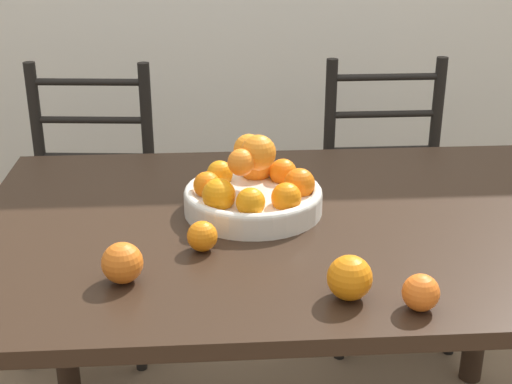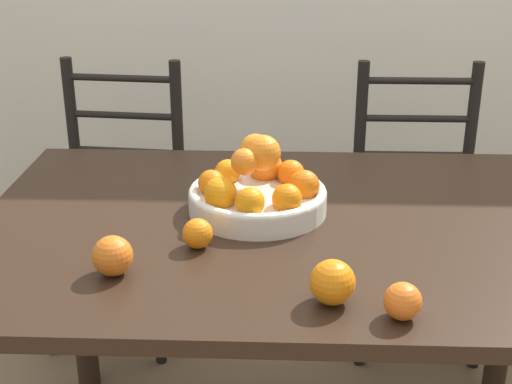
{
  "view_description": "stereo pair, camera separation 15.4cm",
  "coord_description": "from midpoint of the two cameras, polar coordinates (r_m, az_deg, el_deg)",
  "views": [
    {
      "loc": [
        -0.19,
        -1.47,
        1.45
      ],
      "look_at": [
        -0.09,
        -0.04,
        0.86
      ],
      "focal_mm": 50.0,
      "sensor_mm": 36.0,
      "label": 1
    },
    {
      "loc": [
        -0.03,
        -1.47,
        1.45
      ],
      "look_at": [
        -0.09,
        -0.04,
        0.86
      ],
      "focal_mm": 50.0,
      "sensor_mm": 36.0,
      "label": 2
    }
  ],
  "objects": [
    {
      "name": "orange_loose_2",
      "position": [
        1.39,
        -8.31,
        -5.16
      ],
      "size": [
        0.08,
        0.08,
        0.08
      ],
      "color": "orange",
      "rests_on": "dining_table"
    },
    {
      "name": "fruit_bowl",
      "position": [
        1.65,
        2.84,
        0.1
      ],
      "size": [
        0.32,
        0.32,
        0.19
      ],
      "color": "silver",
      "rests_on": "dining_table"
    },
    {
      "name": "dining_table",
      "position": [
        1.67,
        5.76,
        -5.69
      ],
      "size": [
        1.45,
        0.96,
        0.77
      ],
      "color": "black",
      "rests_on": "ground_plane"
    },
    {
      "name": "orange_loose_3",
      "position": [
        1.48,
        -1.73,
        -3.41
      ],
      "size": [
        0.06,
        0.06,
        0.06
      ],
      "color": "orange",
      "rests_on": "dining_table"
    },
    {
      "name": "chair_left",
      "position": [
        2.48,
        -9.33,
        -0.96
      ],
      "size": [
        0.46,
        0.44,
        0.95
      ],
      "rotation": [
        0.0,
        0.0,
        -0.09
      ],
      "color": "black",
      "rests_on": "ground_plane"
    },
    {
      "name": "orange_loose_1",
      "position": [
        1.3,
        9.56,
        -7.23
      ],
      "size": [
        0.08,
        0.08,
        0.08
      ],
      "color": "orange",
      "rests_on": "dining_table"
    },
    {
      "name": "chair_right",
      "position": [
        2.49,
        14.47,
        -1.3
      ],
      "size": [
        0.42,
        0.4,
        0.95
      ],
      "rotation": [
        0.0,
        0.0,
        0.0
      ],
      "color": "black",
      "rests_on": "ground_plane"
    },
    {
      "name": "orange_loose_0",
      "position": [
        1.28,
        15.09,
        -8.54
      ],
      "size": [
        0.07,
        0.07,
        0.07
      ],
      "color": "orange",
      "rests_on": "dining_table"
    }
  ]
}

